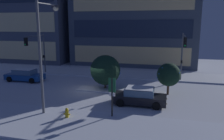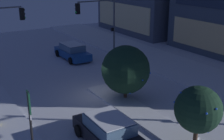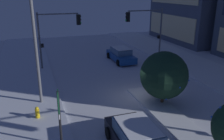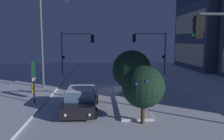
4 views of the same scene
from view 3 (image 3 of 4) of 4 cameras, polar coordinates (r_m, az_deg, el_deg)
ground at (r=17.23m, az=8.04°, el=-6.97°), size 52.00×52.00×0.00m
curb_strip_near at (r=15.62m, az=-21.08°, el=-10.72°), size 52.00×5.20×0.14m
median_strip at (r=15.23m, az=13.48°, el=-10.69°), size 9.00×1.80×0.14m
car_near at (r=11.69m, az=6.13°, el=-16.42°), size 4.64×2.15×1.49m
car_far at (r=25.88m, az=2.18°, el=3.70°), size 4.77×2.08×1.49m
traffic_light_corner_far_left at (r=26.50m, az=8.46°, el=10.76°), size 0.32×4.41×5.55m
traffic_light_corner_near_left at (r=23.44m, az=-13.26°, el=9.34°), size 0.32×4.19×5.50m
street_lamp_arched at (r=15.53m, az=-15.93°, el=10.65°), size 0.56×2.73×8.44m
fire_hydrant at (r=15.05m, az=-17.57°, el=-9.98°), size 0.48×0.26×0.85m
parking_info_sign at (r=11.59m, az=-12.63°, el=-9.96°), size 0.55×0.12×3.03m
decorated_tree_median at (r=15.95m, az=12.42°, el=-1.24°), size 3.20×3.18×3.68m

